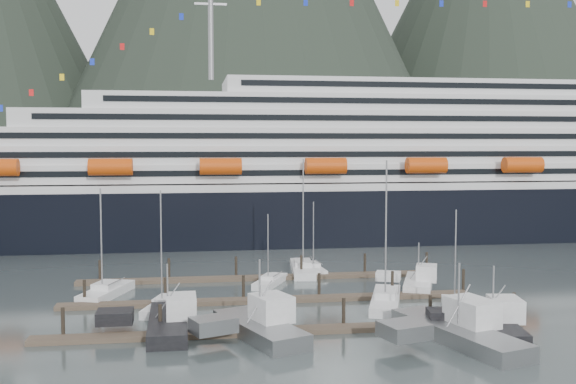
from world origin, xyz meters
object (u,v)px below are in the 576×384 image
Objects in this scene: trawler_c at (457,331)px; trawler_d at (491,323)px; sailboat_c at (270,282)px; sailboat_d at (386,301)px; sailboat_b at (165,306)px; sailboat_f at (312,270)px; trawler_a at (166,322)px; trawler_b at (258,327)px; cruise_ship at (415,175)px; sailboat_a at (106,293)px; trawler_e at (417,282)px; sailboat_g at (303,269)px; sailboat_h at (454,307)px.

trawler_c is 5.22m from trawler_d.
sailboat_d is at bearing -112.24° from sailboat_c.
sailboat_c is at bearing -32.54° from sailboat_b.
sailboat_c is at bearing 10.27° from trawler_c.
sailboat_b is at bearing 42.32° from trawler_c.
sailboat_f is 0.65× the size of trawler_c.
trawler_b is at bearing -112.42° from trawler_a.
sailboat_d is at bearing -77.62° from trawler_b.
sailboat_c is at bearing -128.57° from cruise_ship.
sailboat_a is 38.50m from trawler_e.
trawler_c is at bearing -160.39° from sailboat_g.
trawler_a is (-18.13, -27.50, 0.47)m from sailboat_g.
sailboat_h reaches higher than trawler_c.
sailboat_f reaches higher than trawler_b.
sailboat_d is 1.02× the size of sailboat_g.
cruise_ship is 72.41m from sailboat_b.
trawler_d is (22.61, -1.61, -0.09)m from trawler_b.
trawler_c is (-4.23, -11.02, 0.60)m from sailboat_h.
sailboat_c is at bearing 133.05° from sailboat_f.
sailboat_b is 1.30× the size of sailboat_f.
sailboat_f is at bearing -127.73° from cruise_ship.
sailboat_a is 20.64m from sailboat_c.
sailboat_d is (-22.14, -55.25, -11.58)m from cruise_ship.
trawler_b reaches higher than trawler_e.
sailboat_g reaches higher than trawler_e.
trawler_a is at bearing 152.35° from sailboat_g.
trawler_c is (2.42, -14.75, 0.54)m from sailboat_d.
trawler_b is (-9.39, -30.92, 0.55)m from sailboat_g.
sailboat_a is 0.81× the size of sailboat_g.
sailboat_c reaches higher than trawler_a.
sailboat_b reaches higher than trawler_d.
sailboat_d is at bearing 161.99° from trawler_e.
sailboat_f is at bearing -5.27° from trawler_c.
cruise_ship is 21.65× the size of sailboat_c.
trawler_c is (-19.72, -70.00, -11.04)m from cruise_ship.
cruise_ship is at bearing -51.66° from trawler_b.
sailboat_c is at bearing -31.20° from trawler_b.
cruise_ship is 55.63m from sailboat_c.
sailboat_d is at bearing -171.17° from sailboat_f.
sailboat_f is 1.34m from sailboat_g.
cruise_ship is 45.69m from sailboat_f.
sailboat_b is at bearing 141.23° from sailboat_g.
sailboat_h is at bearing -84.66° from trawler_a.
trawler_c is at bearing -105.57° from sailboat_a.
sailboat_g reaches higher than sailboat_h.
sailboat_a is 10.45m from sailboat_b.
sailboat_d is (11.77, -12.72, 0.08)m from sailboat_c.
sailboat_g is at bearing -38.73° from trawler_b.
sailboat_b reaches higher than sailboat_h.
trawler_b is (-15.62, -10.62, 0.55)m from sailboat_d.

